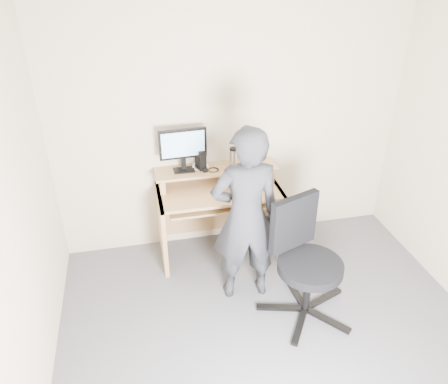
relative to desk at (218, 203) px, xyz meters
name	(u,v)px	position (x,y,z in m)	size (l,w,h in m)	color
ground	(283,358)	(0.20, -1.53, -0.55)	(3.50, 3.50, 0.00)	#57575D
back_wall	(232,128)	(0.20, 0.22, 0.70)	(3.50, 0.02, 2.50)	#C1B49A
ceiling	(316,20)	(0.20, -1.53, 1.95)	(3.50, 3.50, 0.02)	white
desk	(218,203)	(0.00, 0.00, 0.00)	(1.20, 0.60, 0.91)	tan
monitor	(183,146)	(-0.31, 0.07, 0.62)	(0.46, 0.13, 0.43)	black
external_drive	(201,159)	(-0.15, 0.10, 0.46)	(0.07, 0.13, 0.20)	black
travel_mug	(234,158)	(0.18, 0.08, 0.45)	(0.08, 0.08, 0.17)	#B5B5B9
smartphone	(233,168)	(0.16, 0.02, 0.37)	(0.07, 0.13, 0.01)	black
charger	(205,170)	(-0.12, 0.01, 0.38)	(0.04, 0.04, 0.04)	black
headphones	(200,166)	(-0.15, 0.12, 0.37)	(0.16, 0.16, 0.02)	silver
keyboard	(225,201)	(0.04, -0.17, 0.12)	(0.46, 0.18, 0.03)	black
mouse	(258,189)	(0.36, -0.18, 0.22)	(0.10, 0.06, 0.04)	black
office_chair	(304,256)	(0.52, -1.02, 0.02)	(0.82, 0.80, 1.04)	black
person	(245,217)	(0.09, -0.71, 0.27)	(0.60, 0.39, 1.64)	black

